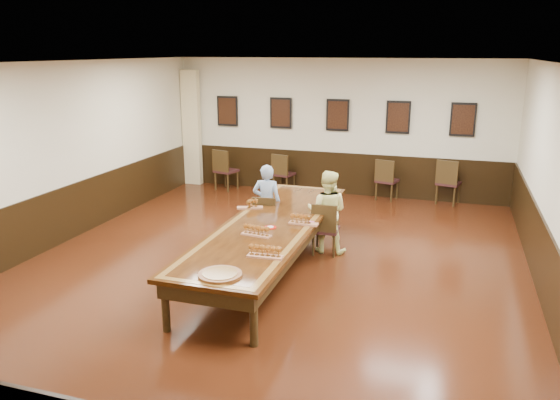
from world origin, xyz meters
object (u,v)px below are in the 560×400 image
(person_man, at_px, (267,203))
(conference_table, at_px, (270,232))
(spare_chair_d, at_px, (449,181))
(carved_platter, at_px, (220,274))
(person_woman, at_px, (327,212))
(spare_chair_b, at_px, (284,173))
(chair_man, at_px, (266,219))
(chair_woman, at_px, (326,228))
(spare_chair_a, at_px, (226,169))
(spare_chair_c, at_px, (387,179))

(person_man, bearing_deg, conference_table, 104.02)
(spare_chair_d, xyz_separation_m, carved_platter, (-2.53, -6.96, 0.26))
(person_woman, bearing_deg, spare_chair_b, -64.91)
(chair_man, bearing_deg, person_woman, 167.10)
(chair_woman, distance_m, conference_table, 1.15)
(spare_chair_a, relative_size, spare_chair_d, 0.99)
(spare_chair_b, distance_m, carved_platter, 6.99)
(spare_chair_b, xyz_separation_m, person_woman, (1.93, -3.71, 0.24))
(spare_chair_c, relative_size, person_woman, 0.67)
(conference_table, bearing_deg, chair_man, 112.54)
(chair_man, relative_size, spare_chair_a, 0.87)
(person_woman, height_order, conference_table, person_woman)
(spare_chair_d, relative_size, carved_platter, 1.91)
(person_man, relative_size, person_woman, 0.99)
(conference_table, height_order, carved_platter, carved_platter)
(spare_chair_a, relative_size, person_woman, 0.72)
(spare_chair_a, height_order, conference_table, spare_chair_a)
(conference_table, bearing_deg, spare_chair_d, 61.52)
(person_woman, xyz_separation_m, carved_platter, (-0.60, -3.14, 0.05))
(spare_chair_b, xyz_separation_m, spare_chair_c, (2.50, 0.04, 0.00))
(chair_man, relative_size, spare_chair_d, 0.87)
(conference_table, bearing_deg, spare_chair_c, 75.29)
(chair_woman, xyz_separation_m, spare_chair_d, (1.93, 3.91, 0.06))
(chair_man, distance_m, spare_chair_d, 4.82)
(spare_chair_b, bearing_deg, conference_table, 116.92)
(spare_chair_a, bearing_deg, person_woman, 148.85)
(chair_woman, xyz_separation_m, spare_chair_c, (0.56, 3.85, 0.03))
(spare_chair_a, height_order, spare_chair_c, spare_chair_a)
(spare_chair_b, relative_size, person_woman, 0.67)
(spare_chair_a, relative_size, spare_chair_c, 1.06)
(conference_table, bearing_deg, person_woman, 55.92)
(spare_chair_c, bearing_deg, chair_man, 78.52)
(chair_woman, distance_m, person_woman, 0.28)
(chair_woman, bearing_deg, chair_man, -12.65)
(conference_table, bearing_deg, carved_platter, -87.75)
(spare_chair_d, height_order, carved_platter, spare_chair_d)
(chair_woman, height_order, person_man, person_man)
(spare_chair_c, height_order, spare_chair_d, spare_chair_d)
(chair_woman, height_order, carved_platter, chair_woman)
(spare_chair_c, relative_size, spare_chair_d, 0.94)
(spare_chair_b, relative_size, carved_platter, 1.77)
(spare_chair_c, distance_m, person_man, 3.95)
(chair_man, relative_size, person_man, 0.63)
(chair_man, xyz_separation_m, spare_chair_b, (-0.79, 3.60, 0.03))
(spare_chair_a, distance_m, conference_table, 5.24)
(spare_chair_c, bearing_deg, spare_chair_d, -163.61)
(chair_man, height_order, spare_chair_b, spare_chair_b)
(chair_woman, relative_size, spare_chair_b, 0.96)
(spare_chair_d, bearing_deg, spare_chair_a, 18.11)
(chair_woman, distance_m, spare_chair_b, 4.27)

